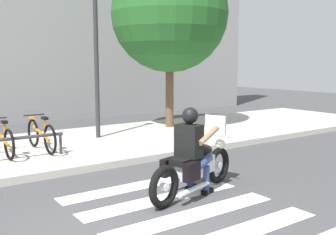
{
  "coord_description": "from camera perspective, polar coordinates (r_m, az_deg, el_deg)",
  "views": [
    {
      "loc": [
        -2.3,
        -4.15,
        2.12
      ],
      "look_at": [
        2.69,
        3.0,
        0.93
      ],
      "focal_mm": 42.05,
      "sensor_mm": 36.0,
      "label": 1
    }
  ],
  "objects": [
    {
      "name": "crosswalk_stripe_3",
      "position": [
        6.34,
        -0.85,
        -11.71
      ],
      "size": [
        2.8,
        0.4,
        0.01
      ],
      "primitive_type": "cube",
      "color": "white",
      "rests_on": "ground"
    },
    {
      "name": "crosswalk_stripe_1",
      "position": [
        5.19,
        9.54,
        -16.4
      ],
      "size": [
        2.8,
        0.4,
        0.01
      ],
      "primitive_type": "cube",
      "color": "white",
      "rests_on": "ground"
    },
    {
      "name": "ground_plane",
      "position": [
        5.2,
        -5.61,
        -16.31
      ],
      "size": [
        48.0,
        48.0,
        0.0
      ],
      "primitive_type": "plane",
      "color": "#424244"
    },
    {
      "name": "bicycle_4",
      "position": [
        9.19,
        -22.97,
        -2.92
      ],
      "size": [
        0.48,
        1.73,
        0.79
      ],
      "color": "black",
      "rests_on": "sidewalk"
    },
    {
      "name": "crosswalk_stripe_2",
      "position": [
        5.74,
        3.77,
        -13.87
      ],
      "size": [
        2.8,
        0.4,
        0.01
      ],
      "primitive_type": "cube",
      "color": "white",
      "rests_on": "ground"
    },
    {
      "name": "sidewalk",
      "position": [
        9.74,
        -20.53,
        -4.83
      ],
      "size": [
        24.0,
        4.4,
        0.15
      ],
      "primitive_type": "cube",
      "color": "#B7B2A8",
      "rests_on": "ground"
    },
    {
      "name": "rider",
      "position": [
        6.3,
        3.47,
        -4.03
      ],
      "size": [
        0.73,
        0.66,
        1.44
      ],
      "color": "black",
      "rests_on": "ground"
    },
    {
      "name": "bicycle_5",
      "position": [
        9.39,
        -17.92,
        -2.43
      ],
      "size": [
        0.48,
        1.72,
        0.8
      ],
      "color": "black",
      "rests_on": "sidewalk"
    },
    {
      "name": "tree_near_rack",
      "position": [
        12.38,
        0.24,
        14.79
      ],
      "size": [
        3.56,
        3.56,
        5.42
      ],
      "color": "brown",
      "rests_on": "ground"
    },
    {
      "name": "street_lamp",
      "position": [
        10.62,
        -10.38,
        9.85
      ],
      "size": [
        0.28,
        0.28,
        4.15
      ],
      "color": "#2D2D33",
      "rests_on": "ground"
    },
    {
      "name": "crosswalk_stripe_4",
      "position": [
        6.98,
        -4.59,
        -9.87
      ],
      "size": [
        2.8,
        0.4,
        0.01
      ],
      "primitive_type": "cube",
      "color": "white",
      "rests_on": "ground"
    },
    {
      "name": "motorcycle",
      "position": [
        6.45,
        3.86,
        -7.12
      ],
      "size": [
        2.15,
        0.92,
        1.24
      ],
      "color": "black",
      "rests_on": "ground"
    }
  ]
}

